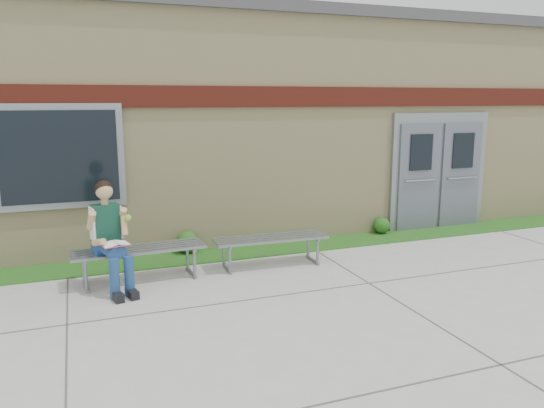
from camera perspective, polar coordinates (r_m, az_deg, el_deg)
name	(u,v)px	position (r m, az deg, el deg)	size (l,w,h in m)	color
ground	(321,306)	(6.84, 5.24, -10.83)	(80.00, 80.00, 0.00)	#9E9E99
grass_strip	(255,251)	(9.12, -1.88, -5.04)	(16.00, 0.80, 0.02)	#234512
school_building	(205,120)	(12.02, -7.19, 8.95)	(16.20, 6.22, 4.20)	beige
bench_left	(139,256)	(7.81, -14.08, -5.40)	(1.88, 0.60, 0.48)	slate
bench_right	(271,244)	(8.25, -0.13, -4.29)	(1.78, 0.55, 0.46)	slate
girl	(110,235)	(7.46, -17.01, -3.18)	(0.59, 0.94, 1.49)	navy
shrub_mid	(188,242)	(9.02, -9.07, -4.05)	(0.37, 0.37, 0.37)	#234512
shrub_east	(382,225)	(10.41, 11.71, -2.25)	(0.31, 0.31, 0.31)	#234512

